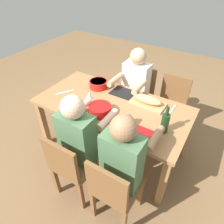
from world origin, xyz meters
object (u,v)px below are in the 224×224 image
dining_table (112,110)px  serving_bowl_fruit (98,84)px  chair_far_center (71,165)px  cutting_board (147,104)px  diner_near_center (135,86)px  napkin_stack (75,105)px  chair_near_center (139,93)px  wine_glass (89,96)px  wine_bottle (165,123)px  bread_loaf (148,100)px  diner_far_center (80,138)px  chair_far_left (113,189)px  chair_near_left (171,103)px  diner_far_left (124,159)px  serving_bowl_pasta (100,109)px  beer_bottle (73,106)px

dining_table → serving_bowl_fruit: bearing=-33.6°
chair_far_center → cutting_board: size_ratio=2.12×
diner_near_center → napkin_stack: 0.89m
chair_near_center → wine_glass: wine_glass is taller
wine_bottle → cutting_board: bearing=-46.2°
chair_near_center → bread_loaf: same height
chair_far_center → diner_far_center: (-0.00, -0.18, 0.21)m
wine_bottle → bread_loaf: bearing=-46.2°
wine_bottle → napkin_stack: wine_bottle is taller
chair_far_left → diner_far_center: diner_far_center is taller
chair_near_left → wine_glass: size_ratio=5.12×
chair_far_left → diner_far_left: diner_far_left is taller
chair_near_center → wine_glass: bearing=76.5°
chair_far_left → serving_bowl_pasta: size_ratio=3.52×
diner_far_center → wine_glass: bearing=-64.5°
chair_far_left → beer_bottle: beer_bottle is taller
serving_bowl_fruit → napkin_stack: size_ratio=1.68×
serving_bowl_fruit → wine_glass: bearing=110.4°
chair_near_center → chair_near_left: 0.48m
diner_near_center → wine_bottle: 0.96m
chair_far_center → wine_bottle: 0.99m
napkin_stack → bread_loaf: bearing=-146.7°
dining_table → diner_far_left: size_ratio=1.47×
bread_loaf → chair_near_left: bearing=-104.4°
chair_near_center → beer_bottle: beer_bottle is taller
beer_bottle → napkin_stack: 0.19m
serving_bowl_pasta → cutting_board: serving_bowl_pasta is taller
beer_bottle → chair_far_center: bearing=122.7°
chair_far_center → wine_bottle: size_ratio=2.93×
diner_far_left → chair_far_center: (0.48, 0.18, -0.21)m
dining_table → wine_bottle: bearing=170.3°
diner_far_left → wine_glass: diner_far_left is taller
napkin_stack → chair_far_left: bearing=147.5°
chair_far_left → chair_near_center: bearing=-72.4°
serving_bowl_fruit → diner_near_center: bearing=-135.2°
serving_bowl_pasta → wine_glass: bearing=-21.7°
chair_far_center → dining_table: bearing=-90.0°
diner_far_center → bread_loaf: (-0.34, -0.79, 0.11)m
dining_table → wine_bottle: 0.69m
chair_far_center → wine_glass: bearing=-71.3°
wine_bottle → napkin_stack: bearing=7.0°
chair_near_left → diner_far_left: (-0.00, 1.34, 0.21)m
chair_near_left → beer_bottle: 1.40m
cutting_board → serving_bowl_pasta: bearing=48.7°
dining_table → serving_bowl_fruit: size_ratio=7.49×
diner_far_center → serving_bowl_fruit: 0.89m
napkin_stack → wine_glass: bearing=-140.4°
serving_bowl_fruit → wine_bottle: wine_bottle is taller
diner_near_center → wine_glass: size_ratio=7.23×
napkin_stack → dining_table: bearing=-145.5°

